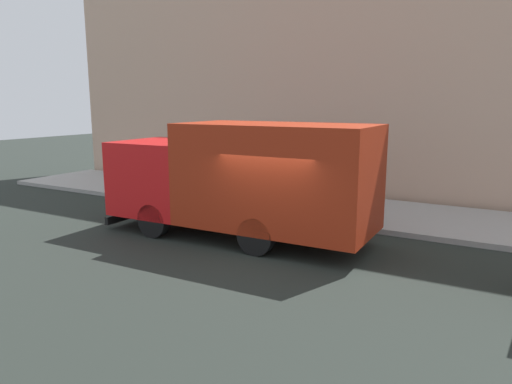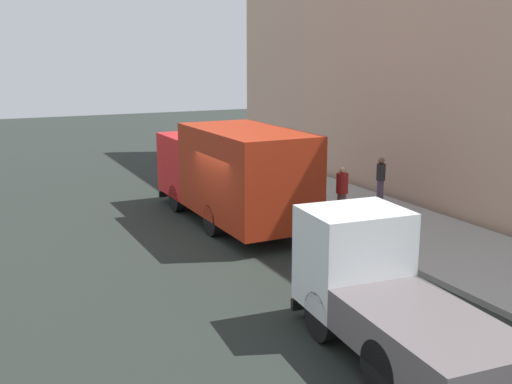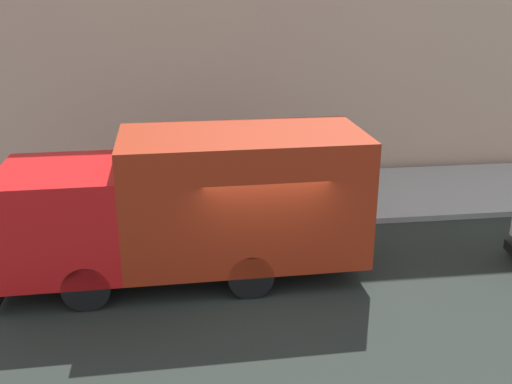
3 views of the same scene
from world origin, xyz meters
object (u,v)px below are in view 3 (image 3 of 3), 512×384
object	(u,v)px
large_utility_truck	(195,202)
pedestrian_third	(198,157)
pedestrian_standing	(253,181)
street_sign_post	(187,173)
pedestrian_walking	(186,182)
traffic_cone_orange	(43,216)

from	to	relation	value
large_utility_truck	pedestrian_third	xyz separation A→B (m)	(5.75, -0.29, -0.69)
pedestrian_standing	street_sign_post	world-z (taller)	street_sign_post
large_utility_truck	pedestrian_walking	world-z (taller)	large_utility_truck
pedestrian_standing	pedestrian_third	world-z (taller)	pedestrian_standing
large_utility_truck	pedestrian_third	world-z (taller)	large_utility_truck
large_utility_truck	pedestrian_standing	distance (m)	3.64
large_utility_truck	pedestrian_standing	xyz separation A→B (m)	(3.17, -1.65, -0.66)
traffic_cone_orange	pedestrian_standing	bearing A→B (deg)	-85.32
pedestrian_walking	traffic_cone_orange	distance (m)	3.77
pedestrian_standing	street_sign_post	size ratio (longest dim) A/B	0.75
pedestrian_standing	street_sign_post	bearing A→B (deg)	159.30
large_utility_truck	traffic_cone_orange	xyz separation A→B (m)	(2.72, 3.81, -1.21)
pedestrian_standing	pedestrian_third	size ratio (longest dim) A/B	1.06
pedestrian_third	large_utility_truck	bearing A→B (deg)	24.42
large_utility_truck	pedestrian_third	distance (m)	5.80
pedestrian_walking	traffic_cone_orange	xyz separation A→B (m)	(-0.66, 3.67, -0.53)
pedestrian_third	street_sign_post	world-z (taller)	street_sign_post
large_utility_truck	pedestrian_walking	bearing A→B (deg)	1.23
pedestrian_walking	pedestrian_standing	bearing A→B (deg)	92.35
large_utility_truck	street_sign_post	world-z (taller)	large_utility_truck
pedestrian_walking	pedestrian_third	bearing A→B (deg)	178.88
street_sign_post	traffic_cone_orange	bearing A→B (deg)	88.49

